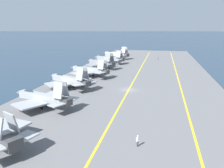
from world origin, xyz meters
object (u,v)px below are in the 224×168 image
at_px(parked_jet_seventh, 109,58).
at_px(crew_white_vest, 138,140).
at_px(parked_jet_third, 42,97).
at_px(parked_jet_eighth, 116,54).
at_px(crew_brown_vest, 158,58).
at_px(parked_jet_fifth, 89,70).
at_px(parked_jet_sixth, 101,62).
at_px(parked_jet_fourth, 69,80).

relative_size(parked_jet_seventh, crew_white_vest, 9.84).
height_order(parked_jet_third, parked_jet_eighth, parked_jet_eighth).
height_order(parked_jet_eighth, crew_white_vest, parked_jet_eighth).
xyz_separation_m(parked_jet_seventh, crew_brown_vest, (15.35, -22.28, -1.33)).
relative_size(parked_jet_fifth, crew_brown_vest, 9.20).
bearing_deg(parked_jet_third, parked_jet_eighth, 0.27).
bearing_deg(parked_jet_sixth, parked_jet_fourth, 179.01).
bearing_deg(parked_jet_eighth, parked_jet_seventh, -179.22).
xyz_separation_m(parked_jet_third, crew_white_vest, (-12.69, -21.34, -1.30)).
bearing_deg(crew_brown_vest, parked_jet_third, 164.52).
xyz_separation_m(parked_jet_sixth, crew_white_vest, (-62.25, -21.64, -1.60)).
bearing_deg(parked_jet_fourth, crew_white_vest, -143.07).
height_order(parked_jet_fourth, crew_brown_vest, parked_jet_fourth).
distance_m(parked_jet_seventh, crew_brown_vest, 27.09).
xyz_separation_m(parked_jet_sixth, parked_jet_seventh, (15.01, -0.16, -0.23)).
bearing_deg(parked_jet_eighth, parked_jet_third, -179.73).
distance_m(parked_jet_eighth, crew_white_vest, 97.14).
xyz_separation_m(parked_jet_third, parked_jet_seventh, (64.57, 0.14, 0.07)).
bearing_deg(parked_jet_eighth, crew_brown_vest, -95.23).
distance_m(parked_jet_sixth, crew_brown_vest, 37.79).
bearing_deg(parked_jet_fourth, crew_brown_vest, -20.04).
xyz_separation_m(parked_jet_third, crew_brown_vest, (79.92, -22.13, -1.26)).
relative_size(parked_jet_fourth, crew_white_vest, 9.59).
xyz_separation_m(parked_jet_third, parked_jet_sixth, (49.56, 0.31, 0.30)).
distance_m(parked_jet_fifth, parked_jet_eighth, 49.59).
xyz_separation_m(parked_jet_fifth, crew_brown_vest, (47.53, -22.02, -1.47)).
relative_size(parked_jet_eighth, crew_white_vest, 9.94).
height_order(parked_jet_sixth, crew_brown_vest, parked_jet_sixth).
bearing_deg(parked_jet_fourth, parked_jet_third, -177.04).
height_order(parked_jet_fifth, crew_white_vest, parked_jet_fifth).
xyz_separation_m(parked_jet_fourth, crew_brown_vest, (63.06, -23.01, -1.36)).
bearing_deg(parked_jet_fifth, parked_jet_fourth, 176.36).
relative_size(parked_jet_sixth, crew_white_vest, 8.82).
height_order(parked_jet_sixth, crew_white_vest, parked_jet_sixth).
relative_size(parked_jet_sixth, parked_jet_seventh, 0.90).
bearing_deg(parked_jet_seventh, parked_jet_eighth, 0.78).
height_order(parked_jet_fifth, parked_jet_seventh, parked_jet_fifth).
bearing_deg(parked_jet_third, parked_jet_sixth, 0.35).
height_order(parked_jet_third, crew_white_vest, parked_jet_third).
relative_size(parked_jet_third, crew_white_vest, 9.23).
bearing_deg(parked_jet_sixth, parked_jet_fifth, -178.59).
distance_m(crew_white_vest, crew_brown_vest, 92.61).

